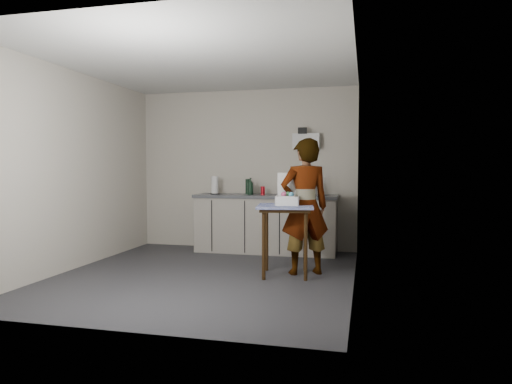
% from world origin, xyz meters
% --- Properties ---
extents(ground, '(4.00, 4.00, 0.00)m').
position_xyz_m(ground, '(0.00, 0.00, 0.00)').
color(ground, '#2A2A2F').
rests_on(ground, ground).
extents(wall_back, '(3.60, 0.02, 2.60)m').
position_xyz_m(wall_back, '(0.00, 1.99, 1.30)').
color(wall_back, beige).
rests_on(wall_back, ground).
extents(wall_right, '(0.02, 4.00, 2.60)m').
position_xyz_m(wall_right, '(1.79, 0.00, 1.30)').
color(wall_right, beige).
rests_on(wall_right, ground).
extents(wall_left, '(0.02, 4.00, 2.60)m').
position_xyz_m(wall_left, '(-1.79, 0.00, 1.30)').
color(wall_left, beige).
rests_on(wall_left, ground).
extents(ceiling, '(3.60, 4.00, 0.01)m').
position_xyz_m(ceiling, '(0.00, 0.00, 2.60)').
color(ceiling, white).
rests_on(ceiling, wall_back).
extents(kitchen_counter, '(2.24, 0.62, 0.91)m').
position_xyz_m(kitchen_counter, '(0.40, 1.70, 0.43)').
color(kitchen_counter, black).
rests_on(kitchen_counter, ground).
extents(wall_shelf, '(0.42, 0.18, 0.37)m').
position_xyz_m(wall_shelf, '(1.00, 1.92, 1.75)').
color(wall_shelf, white).
rests_on(wall_shelf, ground).
extents(side_table, '(0.76, 0.76, 0.87)m').
position_xyz_m(side_table, '(0.96, 0.23, 0.76)').
color(side_table, '#331E0B').
rests_on(side_table, ground).
extents(standing_man, '(0.73, 0.63, 1.69)m').
position_xyz_m(standing_man, '(1.18, 0.37, 0.85)').
color(standing_man, '#B2A593').
rests_on(standing_man, ground).
extents(soap_bottle, '(0.14, 0.14, 0.26)m').
position_xyz_m(soap_bottle, '(0.16, 1.64, 1.04)').
color(soap_bottle, black).
rests_on(soap_bottle, kitchen_counter).
extents(soda_can, '(0.07, 0.07, 0.13)m').
position_xyz_m(soda_can, '(0.34, 1.71, 0.97)').
color(soda_can, red).
rests_on(soda_can, kitchen_counter).
extents(dark_bottle, '(0.07, 0.07, 0.24)m').
position_xyz_m(dark_bottle, '(0.08, 1.77, 1.03)').
color(dark_bottle, black).
rests_on(dark_bottle, kitchen_counter).
extents(paper_towel, '(0.16, 0.16, 0.29)m').
position_xyz_m(paper_towel, '(-0.41, 1.60, 1.05)').
color(paper_towel, black).
rests_on(paper_towel, kitchen_counter).
extents(dish_rack, '(0.41, 0.31, 0.29)m').
position_xyz_m(dish_rack, '(1.10, 1.68, 0.97)').
color(dish_rack, white).
rests_on(dish_rack, kitchen_counter).
extents(bakery_box, '(0.30, 0.31, 0.39)m').
position_xyz_m(bakery_box, '(0.99, 0.25, 0.96)').
color(bakery_box, white).
rests_on(bakery_box, side_table).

